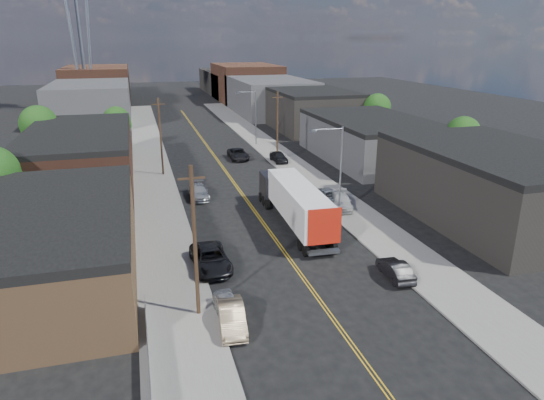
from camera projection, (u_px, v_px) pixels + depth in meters
ground at (209, 148)px, 79.13m from camera, size 260.00×260.00×0.00m
centerline at (225, 171)px, 65.43m from camera, size 0.32×120.00×0.01m
sidewalk_left at (153, 175)px, 62.97m from camera, size 5.00×140.00×0.15m
sidewalk_right at (292, 166)px, 67.85m from camera, size 5.00×140.00×0.15m
warehouse_tan at (48, 244)px, 35.28m from camera, size 12.00×22.00×5.60m
warehouse_brown at (80, 157)px, 58.86m from camera, size 12.00×26.00×6.60m
industrial_right_a at (494, 184)px, 47.13m from camera, size 14.00×22.00×7.10m
industrial_right_b at (371, 138)px, 71.02m from camera, size 14.00×24.00×6.10m
industrial_right_c at (311, 109)px, 94.52m from camera, size 14.00×22.00×7.60m
skyline_left_a at (91, 102)px, 104.68m from camera, size 16.00×30.00×8.00m
skyline_right_a at (269, 96)px, 114.94m from camera, size 16.00×30.00×8.00m
skyline_left_b at (98, 86)px, 127.19m from camera, size 16.00×26.00×10.00m
skyline_right_b at (246, 83)px, 137.45m from camera, size 16.00×26.00×10.00m
skyline_left_c at (102, 85)px, 145.92m from camera, size 16.00×40.00×7.00m
skyline_right_c at (232, 82)px, 156.18m from camera, size 16.00×40.00×7.00m
streetlight_near at (337, 164)px, 47.43m from camera, size 3.39×0.25×9.00m
streetlight_far at (253, 113)px, 79.39m from camera, size 3.39×0.25×9.00m
utility_pole_left_near at (195, 242)px, 29.75m from camera, size 1.60×0.26×10.00m
utility_pole_left_far at (161, 136)px, 61.70m from camera, size 1.60×0.26×10.00m
utility_pole_right at (277, 126)px, 68.65m from camera, size 1.60×0.26×10.00m
chainlink_fence at (150, 380)px, 24.39m from camera, size 0.05×16.00×1.22m
tree_left_mid at (39, 126)px, 66.68m from camera, size 5.10×5.04×8.37m
tree_left_far at (117, 122)px, 75.93m from camera, size 4.35×4.20×6.97m
tree_right_near at (463, 136)px, 63.38m from camera, size 4.60×4.48×7.44m
tree_right_far at (377, 109)px, 85.20m from camera, size 4.85×4.76×7.91m
semi_truck at (293, 200)px, 45.99m from camera, size 3.30×16.48×4.30m
car_left_a at (228, 307)px, 31.02m from camera, size 1.65×3.91×1.32m
car_left_b at (232, 317)px, 29.78m from camera, size 1.95×4.55×1.46m
car_left_c at (211, 259)px, 37.49m from camera, size 2.85×5.89×1.62m
car_left_d at (198, 192)px, 54.12m from camera, size 2.14×5.07×1.46m
car_right_oncoming at (395, 270)px, 36.01m from camera, size 1.74×4.23×1.36m
car_right_lot_a at (330, 197)px, 51.74m from camera, size 2.88×5.44×1.46m
car_right_lot_b at (341, 201)px, 50.57m from camera, size 3.35×5.34×1.44m
car_right_lot_c at (279, 157)px, 69.36m from camera, size 1.92×4.45×1.49m
car_ahead_truck at (238, 154)px, 71.53m from camera, size 2.53×5.49×1.52m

